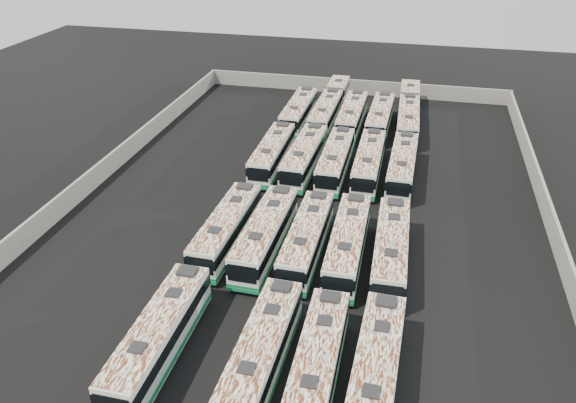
% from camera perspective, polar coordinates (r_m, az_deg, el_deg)
% --- Properties ---
extents(ground, '(140.00, 140.00, 0.00)m').
position_cam_1_polar(ground, '(54.30, 1.74, -0.95)').
color(ground, black).
rests_on(ground, ground).
extents(perimeter_wall, '(45.20, 73.20, 2.20)m').
position_cam_1_polar(perimeter_wall, '(53.75, 1.76, 0.06)').
color(perimeter_wall, slate).
rests_on(perimeter_wall, ground).
extents(bus_front_far_left, '(2.61, 12.27, 3.46)m').
position_cam_1_polar(bus_front_far_left, '(38.54, -12.94, -13.19)').
color(bus_front_far_left, silver).
rests_on(bus_front_far_left, ground).
extents(bus_front_center, '(2.82, 12.21, 3.43)m').
position_cam_1_polar(bus_front_center, '(36.47, -2.80, -15.27)').
color(bus_front_center, silver).
rests_on(bus_front_center, ground).
extents(bus_front_right, '(2.65, 11.94, 3.36)m').
position_cam_1_polar(bus_front_right, '(35.81, 2.94, -16.42)').
color(bus_front_right, silver).
rests_on(bus_front_right, ground).
extents(bus_front_far_right, '(2.92, 12.37, 3.47)m').
position_cam_1_polar(bus_front_far_right, '(35.60, 8.83, -17.04)').
color(bus_front_far_right, silver).
rests_on(bus_front_far_right, ground).
extents(bus_midfront_far_left, '(2.82, 12.13, 3.40)m').
position_cam_1_polar(bus_midfront_far_left, '(48.49, -6.25, -2.76)').
color(bus_midfront_far_left, silver).
rests_on(bus_midfront_far_left, ground).
extents(bus_midfront_left, '(2.87, 12.49, 3.51)m').
position_cam_1_polar(bus_midfront_left, '(47.39, -2.32, -3.35)').
color(bus_midfront_left, silver).
rests_on(bus_midfront_left, ground).
extents(bus_midfront_center, '(2.60, 11.99, 3.38)m').
position_cam_1_polar(bus_midfront_center, '(46.88, 1.90, -3.84)').
color(bus_midfront_center, silver).
rests_on(bus_midfront_center, ground).
extents(bus_midfront_right, '(2.76, 12.30, 3.46)m').
position_cam_1_polar(bus_midfront_right, '(46.45, 6.09, -4.29)').
color(bus_midfront_right, silver).
rests_on(bus_midfront_right, ground).
extents(bus_midfront_far_right, '(2.90, 12.39, 3.47)m').
position_cam_1_polar(bus_midfront_far_right, '(46.21, 10.41, -4.84)').
color(bus_midfront_far_right, silver).
rests_on(bus_midfront_far_right, ground).
extents(bus_midback_far_left, '(2.63, 12.01, 3.38)m').
position_cam_1_polar(bus_midback_far_left, '(62.02, -1.62, 4.89)').
color(bus_midback_far_left, silver).
rests_on(bus_midback_far_left, ground).
extents(bus_midback_left, '(2.94, 12.45, 3.49)m').
position_cam_1_polar(bus_midback_left, '(61.21, 1.67, 4.60)').
color(bus_midback_left, silver).
rests_on(bus_midback_left, ground).
extents(bus_midback_center, '(2.60, 12.14, 3.42)m').
position_cam_1_polar(bus_midback_center, '(60.65, 4.84, 4.22)').
color(bus_midback_center, silver).
rests_on(bus_midback_center, ground).
extents(bus_midback_right, '(2.63, 12.15, 3.42)m').
position_cam_1_polar(bus_midback_right, '(60.51, 8.20, 3.96)').
color(bus_midback_right, silver).
rests_on(bus_midback_right, ground).
extents(bus_midback_far_right, '(2.78, 12.15, 3.41)m').
position_cam_1_polar(bus_midback_far_right, '(60.38, 11.54, 3.58)').
color(bus_midback_far_right, silver).
rests_on(bus_midback_far_right, ground).
extents(bus_back_far_left, '(2.61, 12.18, 3.43)m').
position_cam_1_polar(bus_back_far_left, '(74.21, 1.09, 9.11)').
color(bus_back_far_left, silver).
rests_on(bus_back_far_left, ground).
extents(bus_back_left, '(2.75, 18.77, 3.40)m').
position_cam_1_polar(bus_back_left, '(76.71, 4.28, 9.70)').
color(bus_back_left, silver).
rests_on(bus_back_left, ground).
extents(bus_back_center, '(2.67, 12.25, 3.45)m').
position_cam_1_polar(bus_back_center, '(73.15, 6.50, 8.63)').
color(bus_back_center, silver).
rests_on(bus_back_center, ground).
extents(bus_back_right, '(2.77, 12.15, 3.41)m').
position_cam_1_polar(bus_back_right, '(73.11, 9.33, 8.40)').
color(bus_back_right, silver).
rests_on(bus_back_right, ground).
extents(bus_back_far_right, '(3.07, 19.10, 3.45)m').
position_cam_1_polar(bus_back_far_right, '(75.82, 12.15, 8.91)').
color(bus_back_far_right, silver).
rests_on(bus_back_far_right, ground).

